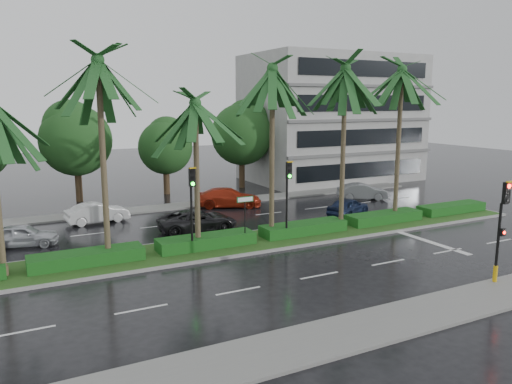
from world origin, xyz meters
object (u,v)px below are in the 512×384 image
car_grey (362,191)px  car_red (228,198)px  car_blue (348,207)px  car_silver (23,235)px  car_white (97,213)px  street_sign (245,208)px  signal_near (501,227)px  signal_median_left (192,197)px  car_darkgrey (198,221)px

car_grey → car_red: bearing=102.7°
car_blue → car_silver: bearing=62.7°
car_silver → car_white: car_white is taller
street_sign → car_grey: size_ratio=0.67×
signal_near → signal_median_left: bearing=135.9°
car_white → car_darkgrey: size_ratio=0.83×
car_white → car_blue: bearing=-116.5°
street_sign → car_white: bearing=123.0°
car_grey → car_silver: bearing=119.4°
car_silver → car_red: bearing=-58.6°
car_darkgrey → car_blue: 10.61m
signal_median_left → car_red: size_ratio=0.90×
street_sign → car_white: size_ratio=0.67×
car_blue → car_grey: size_ratio=0.93×
car_silver → car_white: 5.81m
street_sign → car_blue: 10.24m
car_darkgrey → car_blue: car_darkgrey is taller
signal_near → car_white: bearing=124.2°
car_white → car_grey: bearing=-101.1°
street_sign → signal_near: bearing=-54.7°
signal_median_left → car_white: 10.16m
car_blue → car_white: bearing=48.2°
car_grey → car_white: bearing=109.9°
signal_near → street_sign: size_ratio=1.68×
signal_median_left → car_red: (6.42, 9.98, -2.30)m
signal_near → car_blue: 13.75m
signal_near → street_sign: (-7.00, 9.87, -0.38)m
street_sign → car_silver: size_ratio=0.72×
car_blue → street_sign: bearing=88.8°
car_darkgrey → street_sign: bearing=-162.0°
car_white → car_blue: 16.52m
car_red → car_grey: bearing=-78.6°
signal_near → signal_median_left: (-10.00, 9.69, 0.49)m
street_sign → car_darkgrey: bearing=104.3°
street_sign → car_white: 11.11m
car_silver → street_sign: bearing=-103.4°
signal_median_left → car_blue: bearing=16.5°
car_red → car_silver: bearing=130.4°
car_darkgrey → car_grey: bearing=-74.0°
signal_near → car_darkgrey: bearing=119.8°
car_red → car_grey: size_ratio=1.24×
car_darkgrey → car_red: car_red is taller
signal_median_left → street_sign: size_ratio=1.68×
signal_median_left → car_grey: size_ratio=1.12×
car_blue → car_grey: (4.50, 4.03, 0.02)m
car_blue → car_red: bearing=22.6°
signal_near → car_grey: size_ratio=1.12×
car_silver → car_grey: bearing=-70.9°
car_darkgrey → car_red: size_ratio=0.98×
car_blue → car_darkgrey: bearing=64.5°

